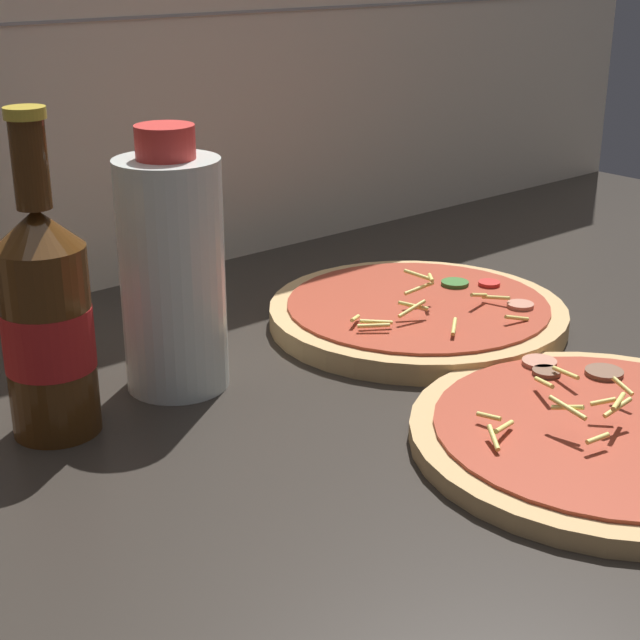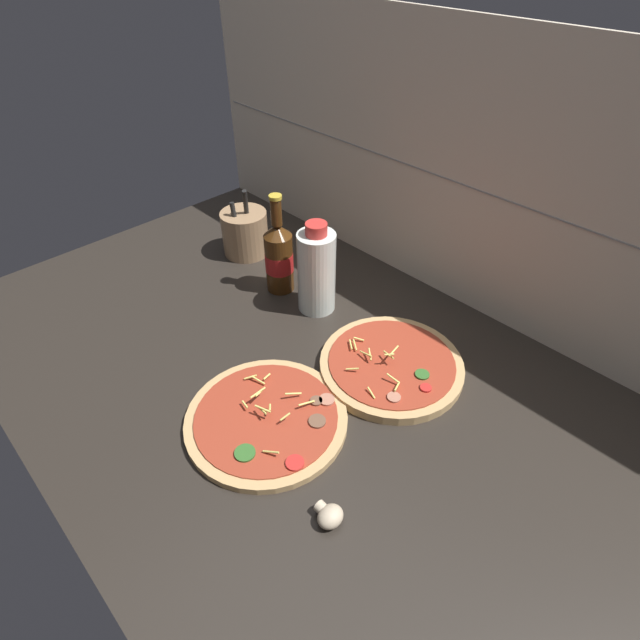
{
  "view_description": "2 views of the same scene",
  "coord_description": "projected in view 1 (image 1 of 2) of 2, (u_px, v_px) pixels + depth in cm",
  "views": [
    {
      "loc": [
        -55.71,
        -45.04,
        36.88
      ],
      "look_at": [
        -8.44,
        10.62,
        8.79
      ],
      "focal_mm": 55.0,
      "sensor_mm": 36.0,
      "label": 1
    },
    {
      "loc": [
        49.32,
        -43.15,
        74.0
      ],
      "look_at": [
        -7.46,
        11.75,
        8.27
      ],
      "focal_mm": 28.0,
      "sensor_mm": 36.0,
      "label": 2
    }
  ],
  "objects": [
    {
      "name": "pizza_far",
      "position": [
        418.0,
        314.0,
        0.94
      ],
      "size": [
        28.51,
        28.51,
        5.28
      ],
      "color": "tan",
      "rests_on": "counter_slab"
    },
    {
      "name": "counter_slab",
      "position": [
        486.0,
        419.0,
        0.78
      ],
      "size": [
        160.0,
        90.0,
        2.5
      ],
      "color": "#28231E",
      "rests_on": "ground"
    },
    {
      "name": "oil_bottle",
      "position": [
        172.0,
        271.0,
        0.78
      ],
      "size": [
        8.44,
        8.44,
        21.58
      ],
      "color": "silver",
      "rests_on": "counter_slab"
    },
    {
      "name": "tile_backsplash",
      "position": [
        163.0,
        16.0,
        1.01
      ],
      "size": [
        160.0,
        1.13,
        60.0
      ],
      "color": "beige",
      "rests_on": "ground"
    },
    {
      "name": "beer_bottle",
      "position": [
        47.0,
        320.0,
        0.71
      ],
      "size": [
        6.64,
        6.64,
        24.21
      ],
      "color": "#47280F",
      "rests_on": "counter_slab"
    },
    {
      "name": "pizza_near",
      "position": [
        609.0,
        436.0,
        0.71
      ],
      "size": [
        29.13,
        29.13,
        4.24
      ],
      "color": "tan",
      "rests_on": "counter_slab"
    }
  ]
}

